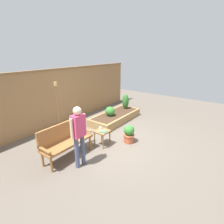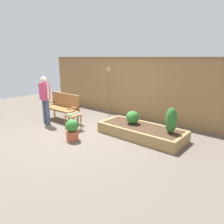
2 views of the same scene
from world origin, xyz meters
The scene contains 12 objects.
ground_plane centered at (0.00, 0.00, 0.00)m, with size 14.00×14.00×0.00m, color #60564C.
fence_back centered at (0.00, 2.60, 1.09)m, with size 8.40×0.14×2.16m.
garden_bench centered at (-1.42, 0.59, 0.54)m, with size 1.44×0.48×0.94m.
side_table centered at (-0.37, 0.16, 0.40)m, with size 0.40×0.40×0.48m.
cup_on_table centered at (-0.32, 0.27, 0.52)m, with size 0.11×0.07×0.08m.
book_on_table centered at (-0.41, 0.09, 0.49)m, with size 0.18×0.19×0.03m, color #4C7A56.
potted_boxwood centered at (0.27, -0.41, 0.29)m, with size 0.36×0.36×0.58m.
raised_planter_bed centered at (1.52, 1.00, 0.15)m, with size 2.40×1.00×0.30m.
shrub_near_bench centered at (1.19, 1.04, 0.49)m, with size 0.37×0.37×0.37m.
shrub_far_corner centered at (2.35, 1.04, 0.63)m, with size 0.29×0.29×0.66m.
tiki_torch centered at (-0.52, 2.00, 1.22)m, with size 0.10×0.10×1.79m.
person_by_bench centered at (-1.48, -0.04, 0.93)m, with size 0.47×0.20×1.56m.
Camera 1 is at (-4.00, -2.88, 2.73)m, focal length 27.71 mm.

